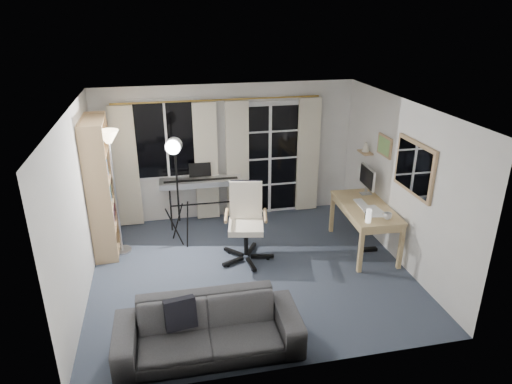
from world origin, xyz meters
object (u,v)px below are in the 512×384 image
Objects in this scene: torchiere_lamp at (111,156)px; monitor at (367,178)px; sofa at (208,321)px; keyboard_piano at (201,183)px; studio_light at (175,159)px; bookshelf at (98,191)px; desk at (366,211)px; office_chair at (246,215)px; mug at (388,215)px.

monitor is (3.95, -0.25, -0.55)m from torchiere_lamp.
monitor is 3.70m from sofa.
studio_light reaches higher than keyboard_piano.
torchiere_lamp is 2.99m from sofa.
desk is at bearing -13.59° from bookshelf.
monitor is (0.20, 0.45, 0.37)m from desk.
keyboard_piano is (1.35, 0.73, -0.80)m from torchiere_lamp.
keyboard_piano is 1.37m from office_chair.
sofa is at bearing -93.81° from keyboard_piano.
bookshelf reaches higher than keyboard_piano.
studio_light is at bearing 168.41° from desk.
desk is 0.62m from monitor.
office_chair is at bearing -65.48° from keyboard_piano.
sofa is at bearing -65.06° from bookshelf.
bookshelf is at bearing -171.27° from studio_light.
keyboard_piano is at bearing 125.10° from office_chair.
office_chair is (1.90, -0.52, -0.88)m from torchiere_lamp.
monitor is at bearing -19.79° from keyboard_piano.
mug is (0.10, -0.50, 0.15)m from desk.
mug is (2.94, -1.22, -0.66)m from studio_light.
studio_light is at bearing -6.99° from bookshelf.
office_chair is at bearing 160.91° from mug.
desk is at bearing -10.55° from torchiere_lamp.
torchiere_lamp is 2.16m from office_chair.
office_chair is 2.20× the size of monitor.
monitor is at bearing 69.02° from desk.
torchiere_lamp is 3.66× the size of monitor.
sofa is at bearing -143.04° from desk.
keyboard_piano is at bearing 162.06° from monitor.
torchiere_lamp reaches higher than desk.
desk is at bearing 5.91° from office_chair.
mug is (4.11, -1.32, -0.20)m from bookshelf.
monitor reaches higher than keyboard_piano.
sofa is (-2.66, -1.82, -0.25)m from desk.
studio_light is 3.04m from desk.
mug is at bearing -19.84° from bookshelf.
monitor is 4.40× the size of mug.
office_chair is (0.98, -0.54, -0.77)m from studio_light.
torchiere_lamp is at bearing 179.00° from monitor.
bookshelf reaches higher than office_chair.
desk is (2.84, -0.72, -0.82)m from studio_light.
office_chair reaches higher than sofa.
studio_light is at bearing 157.48° from mug.
bookshelf is 4.22m from monitor.
studio_light is at bearing 177.56° from monitor.
keyboard_piano reaches higher than sofa.
torchiere_lamp is at bearing 114.13° from sofa.
monitor is 0.26× the size of sofa.
mug is at bearing -36.79° from keyboard_piano.
studio_light is (-0.43, -0.71, 0.69)m from keyboard_piano.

